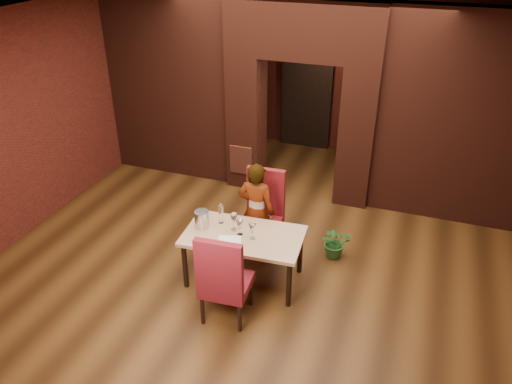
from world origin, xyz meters
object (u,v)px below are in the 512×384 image
at_px(wine_glass_a, 234,222).
at_px(wine_glass_c, 252,231).
at_px(chair_far, 261,214).
at_px(wine_glass_b, 240,228).
at_px(chair_near, 226,274).
at_px(person_seated, 256,211).
at_px(potted_plant, 336,242).
at_px(dining_table, 244,257).
at_px(water_bottle, 221,213).
at_px(wine_bucket, 202,219).

relative_size(wine_glass_a, wine_glass_c, 1.07).
height_order(chair_far, wine_glass_b, chair_far).
xyz_separation_m(chair_near, wine_glass_a, (-0.21, 0.76, 0.22)).
relative_size(person_seated, potted_plant, 3.05).
bearing_deg(chair_far, wine_glass_a, -105.43).
height_order(person_seated, wine_glass_a, person_seated).
xyz_separation_m(dining_table, wine_glass_b, (-0.04, -0.02, 0.46)).
relative_size(wine_glass_b, wine_glass_c, 0.98).
xyz_separation_m(wine_glass_b, water_bottle, (-0.33, 0.18, 0.03)).
bearing_deg(person_seated, potted_plant, -160.27).
relative_size(chair_near, wine_bucket, 5.22).
distance_m(chair_far, wine_bucket, 0.93).
xyz_separation_m(dining_table, water_bottle, (-0.37, 0.16, 0.49)).
bearing_deg(wine_glass_a, dining_table, -22.81).
bearing_deg(person_seated, water_bottle, 52.28).
xyz_separation_m(chair_near, wine_glass_b, (-0.09, 0.67, 0.21)).
xyz_separation_m(chair_near, wine_bucket, (-0.62, 0.68, 0.22)).
bearing_deg(water_bottle, wine_bucket, -137.65).
xyz_separation_m(dining_table, chair_far, (-0.01, 0.69, 0.25)).
height_order(dining_table, potted_plant, dining_table).
distance_m(dining_table, potted_plant, 1.37).
height_order(person_seated, wine_glass_b, person_seated).
relative_size(chair_far, wine_bucket, 5.20).
bearing_deg(wine_bucket, wine_glass_a, 10.91).
height_order(dining_table, person_seated, person_seated).
height_order(wine_bucket, potted_plant, wine_bucket).
xyz_separation_m(chair_far, chair_near, (0.06, -1.38, 0.00)).
bearing_deg(chair_far, water_bottle, -126.84).
xyz_separation_m(chair_far, wine_glass_a, (-0.15, -0.63, 0.22)).
xyz_separation_m(chair_near, potted_plant, (0.97, 1.60, -0.37)).
bearing_deg(wine_glass_b, person_seated, 89.37).
relative_size(dining_table, wine_bucket, 6.53).
relative_size(chair_far, wine_glass_c, 5.51).
height_order(chair_far, wine_glass_c, chair_far).
bearing_deg(potted_plant, wine_bucket, -149.96).
bearing_deg(wine_glass_c, chair_far, 101.17).
distance_m(chair_far, wine_glass_b, 0.75).
relative_size(dining_table, chair_far, 1.26).
bearing_deg(water_bottle, chair_far, 55.43).
bearing_deg(potted_plant, dining_table, -138.54).
bearing_deg(wine_glass_b, wine_glass_a, 142.90).
height_order(chair_far, wine_bucket, chair_far).
xyz_separation_m(chair_far, wine_bucket, (-0.56, -0.71, 0.22)).
bearing_deg(chair_far, chair_near, -89.79).
bearing_deg(water_bottle, dining_table, -23.15).
distance_m(dining_table, wine_bucket, 0.73).
bearing_deg(wine_glass_a, wine_bucket, -169.09).
xyz_separation_m(wine_glass_a, potted_plant, (1.18, 0.84, -0.59)).
distance_m(chair_far, wine_glass_c, 0.78).
xyz_separation_m(chair_far, wine_glass_c, (0.15, -0.74, 0.21)).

